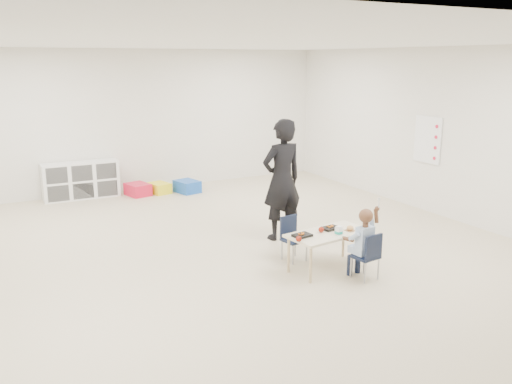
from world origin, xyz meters
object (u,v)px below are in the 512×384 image
table (328,250)px  child (366,242)px  chair_near (365,256)px  cubby_shelf (81,180)px  adult (282,180)px

table → child: size_ratio=1.22×
chair_near → cubby_shelf: 6.11m
chair_near → child: bearing=0.0°
child → cubby_shelf: size_ratio=0.66×
chair_near → child: size_ratio=0.63×
table → chair_near: bearing=-72.9°
table → adult: 1.49m
child → adult: 1.85m
child → adult: bearing=85.6°
child → cubby_shelf: (-2.30, 5.66, -0.11)m
child → cubby_shelf: bearing=104.0°
table → child: bearing=-72.9°
cubby_shelf → adult: bearing=-60.5°
adult → child: bearing=89.4°
chair_near → child: 0.17m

